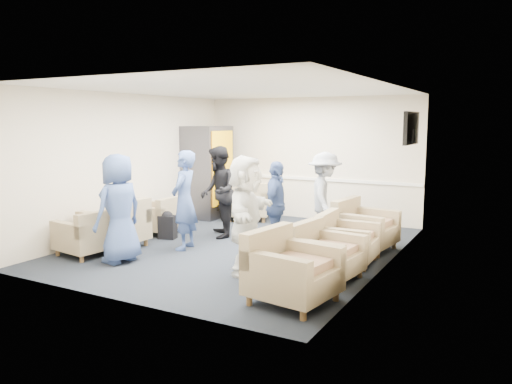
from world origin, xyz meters
The scene contains 25 objects.
floor centered at (0.00, 0.00, 0.00)m, with size 6.00×6.00×0.00m, color black.
ceiling centered at (0.00, 0.00, 2.70)m, with size 6.00×6.00×0.00m, color silver.
back_wall centered at (0.00, 3.00, 1.35)m, with size 5.00×0.02×2.70m, color beige.
front_wall centered at (0.00, -3.00, 1.35)m, with size 5.00×0.02×2.70m, color beige.
left_wall centered at (-2.50, 0.00, 1.35)m, with size 0.02×6.00×2.70m, color beige.
right_wall centered at (2.50, 0.00, 1.35)m, with size 0.02×6.00×2.70m, color beige.
chair_rail centered at (0.00, 2.98, 0.90)m, with size 4.98×0.04×0.06m, color white.
tv centered at (2.44, 1.80, 2.05)m, with size 0.10×1.00×0.58m.
armchair_left_near centered at (-1.90, -1.68, 0.32)m, with size 0.90×0.90×0.64m.
armchair_left_mid centered at (-1.84, -1.09, 0.36)m, with size 0.95×0.95×0.72m.
armchair_left_far centered at (-1.94, 0.14, 0.31)m, with size 0.81×0.81×0.62m.
armchair_right_near centered at (1.86, -2.05, 0.37)m, with size 1.05×1.05×0.74m.
armchair_right_midnear centered at (1.90, -1.00, 0.33)m, with size 0.92×0.92×0.66m.
armchair_right_midfar centered at (1.89, -0.08, 0.33)m, with size 0.86×0.86×0.66m.
armchair_right_far centered at (1.89, 0.84, 0.36)m, with size 1.01×1.01×0.72m.
armchair_corner centered at (-1.11, 2.17, 0.36)m, with size 1.21×1.21×0.73m.
vending_machine centered at (-2.09, 2.04, 1.03)m, with size 0.84×0.98×2.07m.
backpack centered at (-1.52, -0.13, 0.27)m, with size 0.35×0.29×0.52m.
pillow centered at (-1.91, -1.67, 0.48)m, with size 0.40×0.30×0.12m, color white.
person_front_left centered at (-1.18, -1.71, 0.84)m, with size 0.82×0.54×1.68m, color #3A508B.
person_mid_left centered at (-0.78, -0.58, 0.84)m, with size 0.62×0.40×1.69m, color #3A508B.
person_back_left centered at (-0.76, 0.44, 0.86)m, with size 0.84×0.65×1.72m, color black.
person_back_right centered at (1.10, 1.12, 0.81)m, with size 1.05×0.60×1.63m, color beige.
person_mid_right centered at (0.62, 0.10, 0.76)m, with size 0.89×0.37×1.51m, color #3A508B.
person_front_right centered at (0.82, -1.28, 0.85)m, with size 1.58×0.50×1.70m, color white.
Camera 1 is at (4.29, -7.32, 2.16)m, focal length 35.00 mm.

